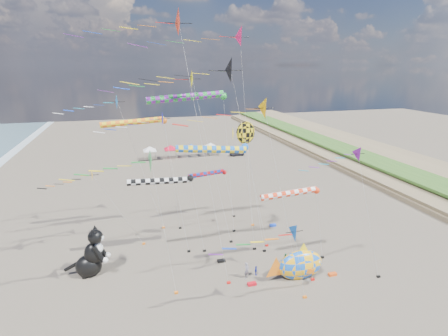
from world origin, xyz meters
TOP-DOWN VIEW (x-y plane):
  - ground at (0.00, 0.00)m, footprint 260.00×260.00m
  - delta_kite_0 at (-10.27, 7.03)m, footprint 9.31×2.35m
  - delta_kite_1 at (-15.32, 18.08)m, footprint 9.70×1.50m
  - delta_kite_2 at (-11.82, 22.01)m, footprint 10.85×2.05m
  - delta_kite_3 at (-0.29, 13.42)m, footprint 15.05×2.94m
  - delta_kite_4 at (-6.20, 7.22)m, footprint 12.31×2.60m
  - delta_kite_5 at (9.28, 3.90)m, footprint 9.33×1.62m
  - delta_kite_6 at (0.80, 2.93)m, footprint 9.79×1.83m
  - delta_kite_7 at (-8.31, 14.67)m, footprint 9.30×1.84m
  - delta_kite_8 at (-3.79, 15.60)m, footprint 12.96×2.27m
  - delta_kite_9 at (1.57, 19.45)m, footprint 14.95×2.77m
  - delta_kite_10 at (0.44, 7.28)m, footprint 12.36×2.16m
  - windsock_0 at (-1.76, 13.07)m, footprint 9.44×0.84m
  - windsock_1 at (-7.48, 14.26)m, footprint 8.64×0.76m
  - windsock_2 at (-9.74, 21.30)m, footprint 9.38×0.75m
  - windsock_3 at (-0.18, 23.07)m, footprint 6.97×0.65m
  - windsock_4 at (5.77, 9.01)m, footprint 8.26×0.72m
  - windsock_5 at (-3.49, 18.42)m, footprint 10.91×0.87m
  - angelfish_kite at (1.95, 14.25)m, footprint 3.74×3.02m
  - cat_inflatable at (-15.69, 12.91)m, footprint 4.51×2.89m
  - fish_inflatable at (5.77, 6.34)m, footprint 6.70×2.22m
  - person_adult at (0.25, 7.70)m, footprint 0.78×0.74m
  - child_green at (5.60, 9.38)m, footprint 0.55×0.44m
  - child_blue at (1.36, 7.86)m, footprint 0.51×0.69m
  - kite_bag_0 at (9.33, 5.54)m, footprint 0.90×0.44m
  - kite_bag_1 at (0.33, 6.27)m, footprint 0.90×0.44m
  - kite_bag_2 at (-1.55, 11.40)m, footprint 0.90×0.44m
  - kite_bag_3 at (7.95, 18.46)m, footprint 0.90×0.44m
  - tent_row at (1.50, 60.00)m, footprint 19.20×4.20m
  - parked_car at (15.26, 58.00)m, footprint 3.70×1.63m

SIDE VIEW (x-z plane):
  - ground at x=0.00m, z-range 0.00..0.00m
  - kite_bag_0 at x=9.33m, z-range 0.00..0.30m
  - kite_bag_1 at x=0.33m, z-range 0.00..0.30m
  - kite_bag_2 at x=-1.55m, z-range 0.00..0.30m
  - kite_bag_3 at x=7.95m, z-range 0.00..0.30m
  - child_blue at x=1.36m, z-range 0.00..1.09m
  - child_green at x=5.60m, z-range 0.00..1.11m
  - parked_car at x=15.26m, z-range 0.00..1.24m
  - person_adult at x=0.25m, z-range 0.00..1.80m
  - fish_inflatable at x=5.77m, z-range -0.70..3.56m
  - cat_inflatable at x=-15.69m, z-range 0.00..5.63m
  - tent_row at x=1.50m, z-range 1.25..5.05m
  - windsock_3 at x=-0.18m, z-range 3.33..10.78m
  - delta_kite_6 at x=0.80m, z-range 3.11..11.93m
  - windsock_4 at x=5.77m, z-range 4.08..13.07m
  - windsock_1 at x=-7.48m, z-range 4.53..14.46m
  - delta_kite_1 at x=-15.32m, z-range 4.20..14.98m
  - windsock_0 at x=-1.76m, z-range 6.28..19.77m
  - delta_kite_5 at x=9.28m, z-range 6.08..20.72m
  - delta_kite_0 at x=-10.27m, z-range 6.19..21.45m
  - angelfish_kite at x=1.95m, z-range 6.46..22.24m
  - windsock_2 at x=-9.74m, z-range 7.31..22.82m
  - delta_kite_7 at x=-8.31m, z-range 7.28..24.46m
  - delta_kite_2 at x=-11.82m, z-range 7.98..26.66m
  - delta_kite_10 at x=0.44m, z-range 8.26..27.60m
  - windsock_5 at x=-3.49m, z-range 8.86..27.56m
  - delta_kite_8 at x=-3.79m, z-range 9.33..30.94m
  - delta_kite_3 at x=-0.29m, z-range 9.76..32.68m
  - delta_kite_9 at x=1.57m, z-range 11.65..38.30m
  - delta_kite_4 at x=-6.20m, z-range 11.78..38.48m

